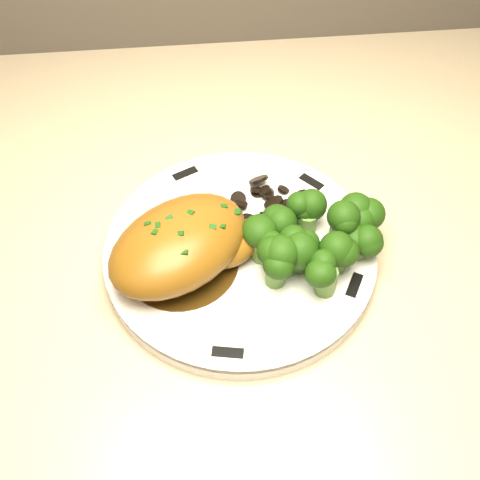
{
  "coord_description": "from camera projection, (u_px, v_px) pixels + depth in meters",
  "views": [
    {
      "loc": [
        0.33,
        1.31,
        1.38
      ],
      "look_at": [
        0.36,
        1.64,
        0.97
      ],
      "focal_mm": 45.0,
      "sensor_mm": 36.0,
      "label": 1
    }
  ],
  "objects": [
    {
      "name": "counter",
      "position": [
        59.0,
        435.0,
        0.92
      ],
      "size": [
        2.18,
        0.72,
        1.06
      ],
      "color": "brown",
      "rests_on": "ground"
    },
    {
      "name": "plate",
      "position": [
        240.0,
        252.0,
        0.55
      ],
      "size": [
        0.3,
        0.3,
        0.02
      ],
      "primitive_type": "cylinder",
      "rotation": [
        0.0,
        0.0,
        0.28
      ],
      "color": "white",
      "rests_on": "counter"
    },
    {
      "name": "rim_accent_0",
      "position": [
        311.0,
        182.0,
        0.59
      ],
      "size": [
        0.02,
        0.02,
        0.0
      ],
      "primitive_type": "cube",
      "rotation": [
        0.0,
        0.0,
        2.32
      ],
      "color": "black",
      "rests_on": "plate"
    },
    {
      "name": "rim_accent_1",
      "position": [
        185.0,
        174.0,
        0.6
      ],
      "size": [
        0.03,
        0.02,
        0.0
      ],
      "primitive_type": "cube",
      "rotation": [
        0.0,
        0.0,
        3.58
      ],
      "color": "black",
      "rests_on": "plate"
    },
    {
      "name": "rim_accent_2",
      "position": [
        121.0,
        268.0,
        0.52
      ],
      "size": [
        0.01,
        0.03,
        0.0
      ],
      "primitive_type": "cube",
      "rotation": [
        0.0,
        0.0,
        4.84
      ],
      "color": "black",
      "rests_on": "plate"
    },
    {
      "name": "rim_accent_3",
      "position": [
        228.0,
        353.0,
        0.47
      ],
      "size": [
        0.03,
        0.01,
        0.0
      ],
      "primitive_type": "cube",
      "rotation": [
        0.0,
        0.0,
        6.09
      ],
      "color": "black",
      "rests_on": "plate"
    },
    {
      "name": "rim_accent_4",
      "position": [
        354.0,
        285.0,
        0.51
      ],
      "size": [
        0.02,
        0.03,
        0.0
      ],
      "primitive_type": "cube",
      "rotation": [
        0.0,
        0.0,
        7.35
      ],
      "color": "black",
      "rests_on": "plate"
    },
    {
      "name": "gravy_pool",
      "position": [
        181.0,
        262.0,
        0.53
      ],
      "size": [
        0.1,
        0.1,
        0.0
      ],
      "primitive_type": "cylinder",
      "color": "#342109",
      "rests_on": "plate"
    },
    {
      "name": "chicken_breast",
      "position": [
        185.0,
        244.0,
        0.51
      ],
      "size": [
        0.16,
        0.15,
        0.05
      ],
      "rotation": [
        0.0,
        0.0,
        0.63
      ],
      "color": "brown",
      "rests_on": "plate"
    },
    {
      "name": "mushroom_pile",
      "position": [
        269.0,
        204.0,
        0.57
      ],
      "size": [
        0.07,
        0.06,
        0.02
      ],
      "color": "black",
      "rests_on": "plate"
    },
    {
      "name": "broccoli_florets",
      "position": [
        316.0,
        239.0,
        0.52
      ],
      "size": [
        0.12,
        0.09,
        0.04
      ],
      "rotation": [
        0.0,
        0.0,
        0.22
      ],
      "color": "#598237",
      "rests_on": "plate"
    }
  ]
}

